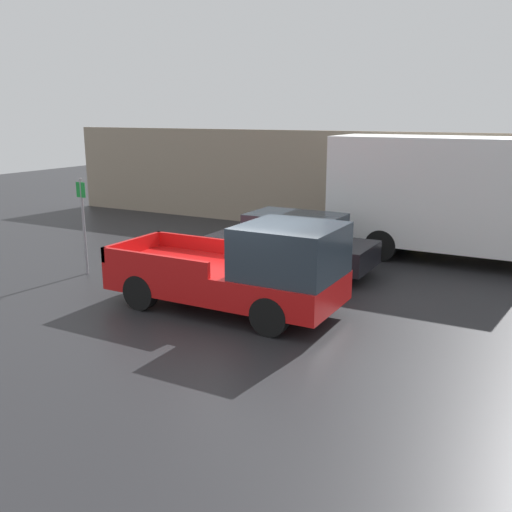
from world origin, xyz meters
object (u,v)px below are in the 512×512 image
(pickup_truck, at_px, (245,270))
(car, at_px, (292,242))
(newspaper_box, at_px, (408,225))
(delivery_truck, at_px, (452,196))
(parking_sign, at_px, (83,221))

(pickup_truck, distance_m, car, 3.60)
(pickup_truck, xyz_separation_m, newspaper_box, (1.26, 9.11, -0.44))
(car, height_order, delivery_truck, delivery_truck)
(pickup_truck, relative_size, delivery_truck, 0.67)
(pickup_truck, xyz_separation_m, car, (-0.53, 3.56, -0.15))
(delivery_truck, relative_size, newspaper_box, 7.41)
(car, bearing_deg, delivery_truck, 44.09)
(car, xyz_separation_m, delivery_truck, (3.51, 3.40, 1.07))
(pickup_truck, height_order, delivery_truck, delivery_truck)
(parking_sign, xyz_separation_m, newspaper_box, (6.56, 8.46, -0.93))
(delivery_truck, bearing_deg, newspaper_box, 128.64)
(car, distance_m, newspaper_box, 5.84)
(pickup_truck, relative_size, parking_sign, 2.00)
(delivery_truck, xyz_separation_m, newspaper_box, (-1.72, 2.15, -1.37))
(pickup_truck, relative_size, car, 1.14)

